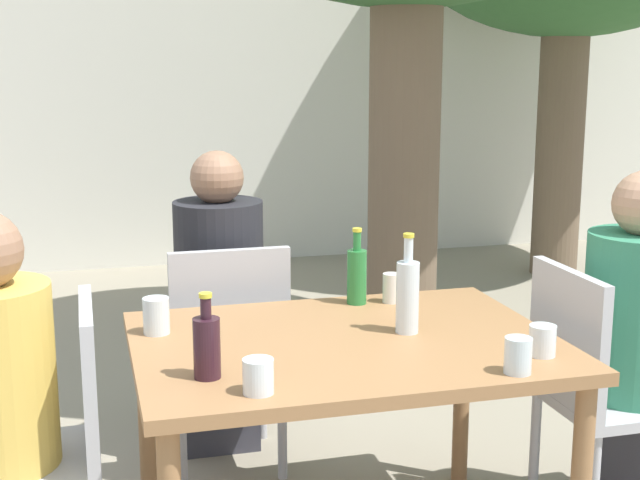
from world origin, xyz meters
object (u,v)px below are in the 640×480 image
at_px(patio_chair_0, 52,439).
at_px(drinking_glass_2, 391,288).
at_px(person_seated_2, 217,318).
at_px(water_bottle_2, 408,294).
at_px(drinking_glass_1, 156,316).
at_px(wine_bottle_0, 207,345).
at_px(drinking_glass_0, 518,355).
at_px(patio_chair_2, 227,345).
at_px(drinking_glass_4, 258,376).
at_px(green_bottle_1, 357,275).
at_px(patio_chair_1, 594,382).
at_px(drinking_glass_3, 542,340).
at_px(dining_table_front, 345,365).

height_order(patio_chair_0, drinking_glass_2, patio_chair_0).
distance_m(person_seated_2, water_bottle_2, 1.07).
bearing_deg(drinking_glass_1, wine_bottle_0, -77.06).
relative_size(drinking_glass_0, drinking_glass_1, 0.88).
relative_size(patio_chair_2, drinking_glass_1, 7.96).
distance_m(wine_bottle_0, drinking_glass_4, 0.19).
xyz_separation_m(wine_bottle_0, drinking_glass_0, (0.82, -0.19, -0.04)).
bearing_deg(drinking_glass_0, drinking_glass_1, 146.34).
height_order(wine_bottle_0, green_bottle_1, green_bottle_1).
xyz_separation_m(drinking_glass_1, drinking_glass_2, (0.83, 0.15, -0.01)).
xyz_separation_m(patio_chair_1, wine_bottle_0, (-1.33, -0.22, 0.32)).
bearing_deg(drinking_glass_2, drinking_glass_3, -70.34).
distance_m(water_bottle_2, drinking_glass_0, 0.46).
relative_size(person_seated_2, green_bottle_1, 4.63).
height_order(green_bottle_1, drinking_glass_0, green_bottle_1).
xyz_separation_m(drinking_glass_3, drinking_glass_4, (-0.85, -0.07, 0.00)).
relative_size(dining_table_front, green_bottle_1, 4.79).
relative_size(drinking_glass_1, drinking_glass_4, 1.25).
distance_m(person_seated_2, drinking_glass_4, 1.33).
relative_size(wine_bottle_0, drinking_glass_4, 2.58).
height_order(drinking_glass_0, drinking_glass_1, drinking_glass_1).
xyz_separation_m(patio_chair_1, person_seated_2, (-1.13, 0.94, 0.04)).
relative_size(dining_table_front, person_seated_2, 1.03).
bearing_deg(person_seated_2, drinking_glass_3, 121.83).
bearing_deg(drinking_glass_0, patio_chair_0, 162.04).
bearing_deg(dining_table_front, patio_chair_0, 180.00).
distance_m(water_bottle_2, drinking_glass_2, 0.35).
xyz_separation_m(drinking_glass_1, drinking_glass_4, (0.21, -0.57, -0.01)).
xyz_separation_m(patio_chair_2, green_bottle_1, (0.41, -0.33, 0.33)).
xyz_separation_m(drinking_glass_0, drinking_glass_2, (-0.09, 0.76, 0.00)).
height_order(drinking_glass_0, drinking_glass_4, drinking_glass_0).
bearing_deg(drinking_glass_2, patio_chair_0, -162.70).
distance_m(patio_chair_1, drinking_glass_0, 0.70).
distance_m(patio_chair_1, drinking_glass_3, 0.54).
height_order(patio_chair_1, water_bottle_2, water_bottle_2).
relative_size(drinking_glass_2, drinking_glass_4, 1.13).
xyz_separation_m(patio_chair_0, green_bottle_1, (1.03, 0.38, 0.33)).
height_order(wine_bottle_0, water_bottle_2, water_bottle_2).
bearing_deg(drinking_glass_1, drinking_glass_2, 10.14).
height_order(patio_chair_1, drinking_glass_2, patio_chair_1).
height_order(patio_chair_2, drinking_glass_4, patio_chair_2).
distance_m(person_seated_2, green_bottle_1, 0.75).
relative_size(drinking_glass_1, drinking_glass_3, 1.27).
bearing_deg(drinking_glass_0, person_seated_2, 115.01).
bearing_deg(drinking_glass_0, wine_bottle_0, 167.31).
bearing_deg(drinking_glass_1, patio_chair_2, 59.28).
relative_size(patio_chair_2, drinking_glass_0, 9.06).
xyz_separation_m(patio_chair_1, drinking_glass_4, (-1.22, -0.36, 0.27)).
height_order(drinking_glass_2, drinking_glass_3, drinking_glass_2).
bearing_deg(drinking_glass_0, water_bottle_2, 111.13).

